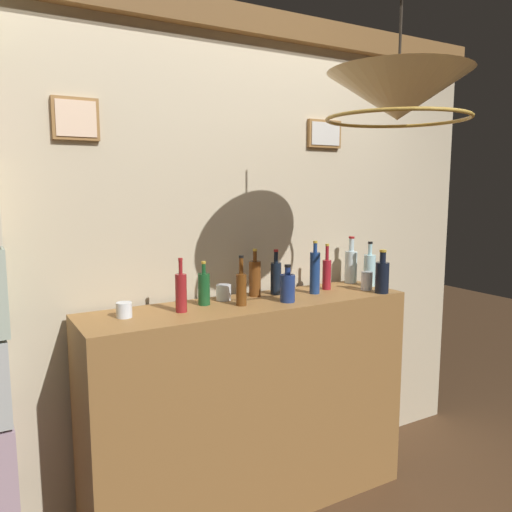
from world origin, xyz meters
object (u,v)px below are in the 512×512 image
(liquor_bottle_sherry, at_px, (351,265))
(glass_tumbler_shot, at_px, (224,292))
(liquor_bottle_tequila, at_px, (181,292))
(glass_tumbler_rocks, at_px, (367,281))
(liquor_bottle_rum, at_px, (382,276))
(liquor_bottle_vodka, at_px, (276,277))
(liquor_bottle_port, at_px, (315,272))
(liquor_bottle_amaro, at_px, (204,288))
(liquor_bottle_whiskey, at_px, (327,273))
(glass_tumbler_highball, at_px, (124,310))
(pendant_lamp, at_px, (398,98))
(liquor_bottle_bourbon, at_px, (255,278))
(liquor_bottle_rye, at_px, (288,287))
(liquor_bottle_vermouth, at_px, (241,288))
(liquor_bottle_mezcal, at_px, (369,269))

(liquor_bottle_sherry, bearing_deg, glass_tumbler_shot, -177.65)
(liquor_bottle_tequila, xyz_separation_m, glass_tumbler_rocks, (1.13, -0.05, -0.05))
(liquor_bottle_rum, relative_size, liquor_bottle_vodka, 0.98)
(liquor_bottle_port, bearing_deg, liquor_bottle_rum, -28.09)
(liquor_bottle_rum, relative_size, liquor_bottle_amaro, 1.10)
(liquor_bottle_amaro, distance_m, liquor_bottle_whiskey, 0.78)
(liquor_bottle_whiskey, bearing_deg, glass_tumbler_highball, -178.12)
(liquor_bottle_rum, xyz_separation_m, liquor_bottle_tequila, (-1.14, 0.16, 0.00))
(liquor_bottle_sherry, distance_m, liquor_bottle_vodka, 0.59)
(liquor_bottle_rum, bearing_deg, liquor_bottle_tequila, 171.88)
(liquor_bottle_sherry, height_order, liquor_bottle_whiskey, liquor_bottle_sherry)
(liquor_bottle_rum, xyz_separation_m, liquor_bottle_whiskey, (-0.21, 0.24, -0.00))
(liquor_bottle_rum, relative_size, pendant_lamp, 0.40)
(liquor_bottle_bourbon, bearing_deg, glass_tumbler_highball, -173.11)
(liquor_bottle_rye, xyz_separation_m, liquor_bottle_amaro, (-0.41, 0.16, 0.01))
(liquor_bottle_rye, bearing_deg, glass_tumbler_rocks, 2.32)
(liquor_bottle_vermouth, distance_m, glass_tumbler_shot, 0.16)
(glass_tumbler_shot, xyz_separation_m, pendant_lamp, (0.49, -0.72, 0.94))
(glass_tumbler_shot, distance_m, pendant_lamp, 1.28)
(liquor_bottle_amaro, bearing_deg, glass_tumbler_highball, -174.26)
(liquor_bottle_tequila, height_order, glass_tumbler_shot, liquor_bottle_tequila)
(liquor_bottle_port, height_order, liquor_bottle_rye, liquor_bottle_port)
(liquor_bottle_amaro, bearing_deg, liquor_bottle_port, -5.40)
(liquor_bottle_mezcal, distance_m, glass_tumbler_highball, 1.49)
(liquor_bottle_whiskey, relative_size, glass_tumbler_shot, 3.25)
(liquor_bottle_vodka, bearing_deg, liquor_bottle_mezcal, -7.80)
(liquor_bottle_mezcal, bearing_deg, liquor_bottle_tequila, -178.74)
(liquor_bottle_mezcal, xyz_separation_m, glass_tumbler_rocks, (-0.09, -0.08, -0.05))
(liquor_bottle_rum, xyz_separation_m, pendant_lamp, (-0.37, -0.43, 0.88))
(glass_tumbler_highball, bearing_deg, pendant_lamp, -31.24)
(glass_tumbler_highball, bearing_deg, liquor_bottle_rye, -7.78)
(glass_tumbler_rocks, relative_size, glass_tumbler_highball, 1.46)
(liquor_bottle_vodka, height_order, glass_tumbler_rocks, liquor_bottle_vodka)
(liquor_bottle_rye, xyz_separation_m, liquor_bottle_vermouth, (-0.25, 0.05, 0.01))
(liquor_bottle_amaro, relative_size, glass_tumbler_shot, 2.72)
(liquor_bottle_rye, bearing_deg, liquor_bottle_vodka, 76.08)
(liquor_bottle_amaro, height_order, liquor_bottle_whiskey, liquor_bottle_whiskey)
(glass_tumbler_highball, height_order, pendant_lamp, pendant_lamp)
(glass_tumbler_rocks, bearing_deg, liquor_bottle_port, 167.52)
(glass_tumbler_shot, bearing_deg, liquor_bottle_mezcal, -6.02)
(liquor_bottle_rye, relative_size, glass_tumbler_shot, 2.38)
(liquor_bottle_bourbon, bearing_deg, liquor_bottle_whiskey, -6.41)
(liquor_bottle_rum, distance_m, glass_tumbler_rocks, 0.12)
(liquor_bottle_tequila, bearing_deg, liquor_bottle_whiskey, 4.60)
(liquor_bottle_rum, distance_m, liquor_bottle_whiskey, 0.32)
(liquor_bottle_tequila, bearing_deg, pendant_lamp, -37.56)
(glass_tumbler_rocks, bearing_deg, liquor_bottle_bourbon, 164.36)
(glass_tumbler_rocks, bearing_deg, liquor_bottle_sherry, 73.27)
(liquor_bottle_rye, bearing_deg, liquor_bottle_amaro, 159.03)
(liquor_bottle_vodka, bearing_deg, liquor_bottle_bourbon, 173.06)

